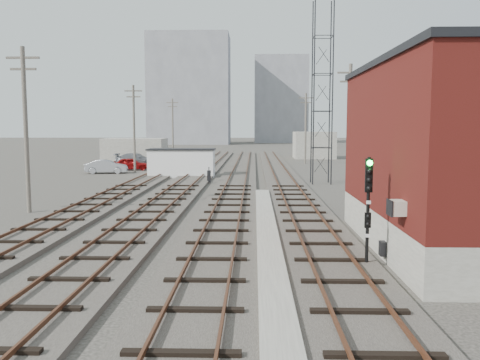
{
  "coord_description": "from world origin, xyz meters",
  "views": [
    {
      "loc": [
        -0.07,
        -7.39,
        4.69
      ],
      "look_at": [
        -0.74,
        16.5,
        2.2
      ],
      "focal_mm": 38.0,
      "sensor_mm": 36.0,
      "label": 1
    }
  ],
  "objects_px": {
    "site_trailer": "(182,163)",
    "car_red": "(131,164)",
    "switch_stand": "(209,176)",
    "car_grey": "(136,159)",
    "signal_mast": "(368,205)",
    "car_silver": "(106,167)"
  },
  "relations": [
    {
      "from": "switch_stand",
      "to": "car_silver",
      "type": "bearing_deg",
      "value": 142.61
    },
    {
      "from": "car_red",
      "to": "car_grey",
      "type": "bearing_deg",
      "value": 0.77
    },
    {
      "from": "car_grey",
      "to": "switch_stand",
      "type": "bearing_deg",
      "value": -151.21
    },
    {
      "from": "site_trailer",
      "to": "car_red",
      "type": "height_order",
      "value": "site_trailer"
    },
    {
      "from": "car_red",
      "to": "car_grey",
      "type": "height_order",
      "value": "car_grey"
    },
    {
      "from": "signal_mast",
      "to": "car_grey",
      "type": "relative_size",
      "value": 0.71
    },
    {
      "from": "signal_mast",
      "to": "car_silver",
      "type": "relative_size",
      "value": 0.88
    },
    {
      "from": "site_trailer",
      "to": "car_red",
      "type": "bearing_deg",
      "value": 132.25
    },
    {
      "from": "site_trailer",
      "to": "car_silver",
      "type": "height_order",
      "value": "site_trailer"
    },
    {
      "from": "signal_mast",
      "to": "car_grey",
      "type": "height_order",
      "value": "signal_mast"
    },
    {
      "from": "car_red",
      "to": "signal_mast",
      "type": "bearing_deg",
      "value": -163.42
    },
    {
      "from": "signal_mast",
      "to": "switch_stand",
      "type": "relative_size",
      "value": 2.92
    },
    {
      "from": "switch_stand",
      "to": "car_grey",
      "type": "relative_size",
      "value": 0.24
    },
    {
      "from": "car_silver",
      "to": "site_trailer",
      "type": "bearing_deg",
      "value": -119.2
    },
    {
      "from": "signal_mast",
      "to": "car_red",
      "type": "height_order",
      "value": "signal_mast"
    },
    {
      "from": "site_trailer",
      "to": "car_silver",
      "type": "distance_m",
      "value": 8.79
    },
    {
      "from": "switch_stand",
      "to": "site_trailer",
      "type": "distance_m",
      "value": 6.44
    },
    {
      "from": "switch_stand",
      "to": "car_red",
      "type": "relative_size",
      "value": 0.32
    },
    {
      "from": "signal_mast",
      "to": "car_red",
      "type": "relative_size",
      "value": 0.92
    },
    {
      "from": "switch_stand",
      "to": "car_grey",
      "type": "height_order",
      "value": "car_grey"
    },
    {
      "from": "signal_mast",
      "to": "car_grey",
      "type": "distance_m",
      "value": 48.9
    },
    {
      "from": "car_silver",
      "to": "switch_stand",
      "type": "bearing_deg",
      "value": -135.85
    }
  ]
}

